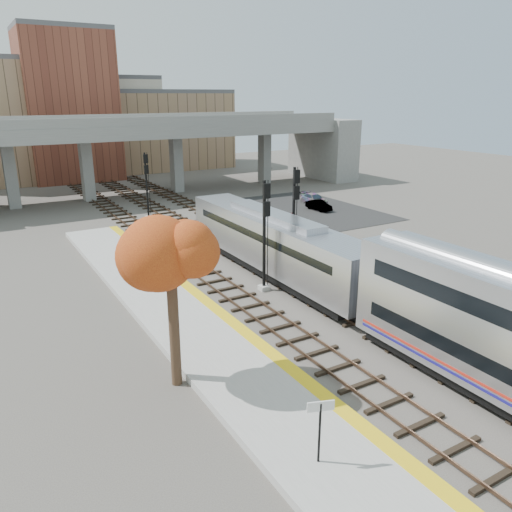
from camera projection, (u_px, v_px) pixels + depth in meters
ground at (399, 357)px, 23.51m from camera, size 160.00×160.00×0.00m
platform at (269, 399)px, 19.96m from camera, size 4.50×60.00×0.35m
yellow_strip at (308, 382)px, 20.82m from camera, size 0.70×60.00×0.01m
tracks at (274, 274)px, 34.19m from camera, size 10.70×95.00×0.25m
overpass at (160, 146)px, 60.99m from camera, size 54.00×12.00×9.50m
buildings_far at (87, 122)px, 76.27m from camera, size 43.00×21.00×20.60m
parking_lot at (299, 210)px, 53.22m from camera, size 14.00×18.00×0.04m
locomotive at (274, 242)px, 33.69m from camera, size 3.02×19.05×4.10m
signal_mast_near at (265, 238)px, 30.47m from camera, size 0.60×0.64×6.97m
signal_mast_mid at (294, 219)px, 34.71m from camera, size 0.60×0.64×7.14m
signal_mast_far at (147, 188)px, 48.65m from camera, size 0.60×0.64×6.52m
station_sign at (320, 419)px, 15.83m from camera, size 0.86×0.35×2.27m
tree at (169, 240)px, 19.40m from camera, size 3.60×3.60×8.65m
car_a at (291, 220)px, 46.54m from camera, size 2.32×3.77×1.20m
car_b at (319, 205)px, 53.06m from camera, size 1.32×3.30×1.07m
car_c at (314, 199)px, 56.07m from camera, size 1.74×4.02×1.15m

